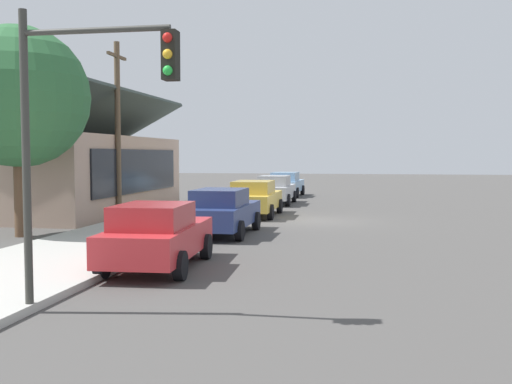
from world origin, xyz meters
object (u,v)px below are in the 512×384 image
(traffic_light_main, at_px, (83,110))
(utility_pole_wooden, at_px, (118,127))
(shade_tree, at_px, (18,97))
(car_skyblue, at_px, (286,184))
(car_cherry, at_px, (157,235))
(car_navy, at_px, (222,211))
(fire_hydrant_red, at_px, (205,210))
(car_silver, at_px, (275,189))
(car_mustard, at_px, (255,198))

(traffic_light_main, height_order, utility_pole_wooden, utility_pole_wooden)
(shade_tree, xyz_separation_m, traffic_light_main, (-8.76, -6.60, -1.14))
(car_skyblue, bearing_deg, utility_pole_wooden, 161.89)
(car_skyblue, height_order, traffic_light_main, traffic_light_main)
(car_cherry, distance_m, shade_tree, 8.72)
(shade_tree, bearing_deg, car_navy, -76.38)
(car_skyblue, bearing_deg, fire_hydrant_red, 176.92)
(car_silver, height_order, fire_hydrant_red, car_silver)
(car_cherry, distance_m, car_navy, 6.14)
(car_cherry, bearing_deg, utility_pole_wooden, 24.48)
(traffic_light_main, bearing_deg, utility_pole_wooden, 21.11)
(traffic_light_main, height_order, fire_hydrant_red, traffic_light_main)
(car_cherry, distance_m, car_skyblue, 25.13)
(car_navy, xyz_separation_m, utility_pole_wooden, (4.32, 5.59, 3.11))
(shade_tree, bearing_deg, traffic_light_main, -143.00)
(car_mustard, distance_m, shade_tree, 10.88)
(car_mustard, relative_size, traffic_light_main, 0.92)
(car_mustard, distance_m, fire_hydrant_red, 3.15)
(car_silver, distance_m, car_skyblue, 6.24)
(shade_tree, bearing_deg, car_cherry, -125.52)
(car_silver, bearing_deg, traffic_light_main, -179.59)
(car_mustard, bearing_deg, traffic_light_main, 179.76)
(car_cherry, bearing_deg, traffic_light_main, 179.95)
(car_navy, height_order, traffic_light_main, traffic_light_main)
(car_cherry, xyz_separation_m, car_navy, (6.14, -0.15, 0.00))
(car_cherry, distance_m, fire_hydrant_red, 9.79)
(car_mustard, height_order, car_silver, same)
(utility_pole_wooden, bearing_deg, fire_hydrant_red, -100.91)
(car_cherry, relative_size, shade_tree, 0.64)
(car_navy, xyz_separation_m, car_mustard, (6.25, 0.01, 0.00))
(fire_hydrant_red, bearing_deg, shade_tree, 136.07)
(car_mustard, bearing_deg, car_cherry, 178.85)
(car_silver, distance_m, traffic_light_main, 23.26)
(car_silver, bearing_deg, fire_hydrant_red, 170.61)
(car_mustard, relative_size, fire_hydrant_red, 6.76)
(utility_pole_wooden, bearing_deg, car_cherry, -152.50)
(car_silver, relative_size, utility_pole_wooden, 0.61)
(shade_tree, height_order, traffic_light_main, shade_tree)
(car_mustard, distance_m, traffic_light_main, 16.81)
(traffic_light_main, bearing_deg, car_mustard, 0.29)
(traffic_light_main, bearing_deg, car_navy, 0.38)
(car_cherry, xyz_separation_m, car_silver, (18.90, -0.10, 0.00))
(traffic_light_main, bearing_deg, shade_tree, 37.00)
(car_mustard, relative_size, shade_tree, 0.69)
(traffic_light_main, relative_size, fire_hydrant_red, 7.32)
(car_skyblue, relative_size, shade_tree, 0.64)
(car_cherry, relative_size, fire_hydrant_red, 6.32)
(car_silver, xyz_separation_m, shade_tree, (-14.34, 6.49, 3.82))
(shade_tree, height_order, utility_pole_wooden, utility_pole_wooden)
(traffic_light_main, relative_size, utility_pole_wooden, 0.69)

